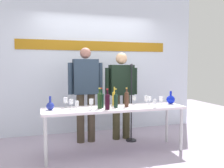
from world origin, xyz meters
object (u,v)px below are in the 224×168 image
at_px(wine_glass_right_3, 146,98).
at_px(presenter_right, 121,89).
at_px(wine_bottle_3, 107,101).
at_px(wine_glass_right_0, 155,102).
at_px(display_table, 115,111).
at_px(wine_bottle_2, 127,98).
at_px(wine_glass_right_4, 161,99).
at_px(wine_bottle_0, 116,100).
at_px(wine_glass_left_2, 91,102).
at_px(wine_glass_left_3, 65,100).
at_px(microphone_stand, 131,116).
at_px(wine_glass_right_1, 134,98).
at_px(wine_glass_left_1, 71,102).
at_px(decanter_blue_right, 171,99).
at_px(wine_glass_right_2, 149,99).
at_px(wine_bottle_5, 100,100).
at_px(wine_bottle_1, 114,98).
at_px(wine_glass_left_0, 77,104).
at_px(decanter_blue_left, 50,106).
at_px(wine_bottle_4, 101,100).
at_px(presenter_left, 86,88).

bearing_deg(wine_glass_right_3, presenter_right, 106.93).
xyz_separation_m(wine_bottle_3, wine_glass_right_0, (0.78, -0.04, -0.04)).
height_order(display_table, wine_bottle_2, wine_bottle_2).
bearing_deg(wine_bottle_3, wine_glass_right_4, 10.36).
bearing_deg(wine_bottle_0, wine_bottle_2, 3.45).
bearing_deg(wine_glass_left_2, wine_glass_left_3, 140.18).
bearing_deg(microphone_stand, wine_glass_right_3, -81.37).
xyz_separation_m(wine_glass_right_1, wine_glass_right_4, (0.42, -0.19, -0.00)).
relative_size(wine_glass_left_1, wine_glass_left_3, 0.94).
bearing_deg(wine_glass_right_0, decanter_blue_right, 30.06).
bearing_deg(wine_glass_right_2, wine_glass_right_4, -30.87).
relative_size(wine_bottle_5, wine_glass_right_1, 2.31).
xyz_separation_m(decanter_blue_right, wine_bottle_1, (-1.00, 0.11, 0.05)).
height_order(presenter_right, wine_glass_left_0, presenter_right).
bearing_deg(decanter_blue_left, wine_glass_left_3, 30.97).
distance_m(wine_bottle_1, wine_glass_left_2, 0.52).
relative_size(presenter_right, wine_glass_left_3, 10.10).
distance_m(wine_bottle_5, wine_glass_right_2, 0.95).
relative_size(presenter_right, wine_glass_right_2, 12.42).
distance_m(decanter_blue_left, wine_bottle_2, 1.20).
bearing_deg(wine_glass_right_0, wine_bottle_3, 177.23).
height_order(wine_glass_right_3, microphone_stand, microphone_stand).
relative_size(wine_bottle_5, wine_glass_left_2, 1.97).
bearing_deg(wine_bottle_3, wine_bottle_1, 56.70).
distance_m(presenter_right, wine_glass_left_3, 1.21).
bearing_deg(wine_bottle_4, wine_bottle_1, 27.12).
bearing_deg(wine_glass_right_2, wine_glass_left_1, -176.13).
distance_m(presenter_left, microphone_stand, 0.99).
distance_m(wine_bottle_2, wine_glass_right_1, 0.32).
xyz_separation_m(wine_glass_left_2, wine_glass_right_1, (0.83, 0.31, -0.02)).
distance_m(wine_bottle_0, wine_bottle_4, 0.23).
bearing_deg(display_table, wine_bottle_1, 74.91).
xyz_separation_m(decanter_blue_left, wine_bottle_3, (0.83, -0.21, 0.07)).
bearing_deg(presenter_left, wine_bottle_1, -53.34).
bearing_deg(wine_bottle_0, wine_bottle_4, 166.08).
xyz_separation_m(presenter_left, wine_glass_right_4, (1.19, -0.65, -0.16)).
bearing_deg(wine_glass_right_2, wine_bottle_1, 176.90).
height_order(decanter_blue_left, wine_glass_right_1, decanter_blue_left).
height_order(wine_bottle_3, wine_glass_right_3, wine_bottle_3).
bearing_deg(decanter_blue_right, wine_glass_left_0, -176.15).
relative_size(wine_bottle_4, microphone_stand, 0.22).
bearing_deg(wine_bottle_1, display_table, -105.09).
distance_m(presenter_left, wine_glass_left_2, 0.79).
bearing_deg(wine_bottle_4, presenter_right, 49.32).
xyz_separation_m(display_table, wine_glass_right_0, (0.61, -0.21, 0.16)).
height_order(presenter_left, wine_bottle_2, presenter_left).
xyz_separation_m(decanter_blue_left, wine_glass_right_0, (1.61, -0.25, 0.03)).
distance_m(decanter_blue_left, wine_bottle_1, 1.05).
distance_m(presenter_left, wine_glass_right_2, 1.17).
bearing_deg(wine_bottle_1, wine_glass_left_2, -149.72).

